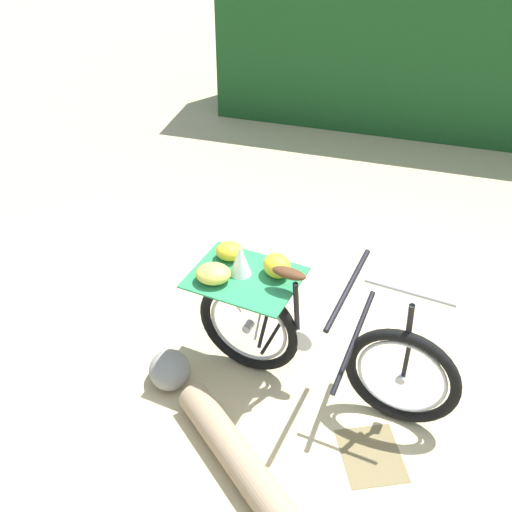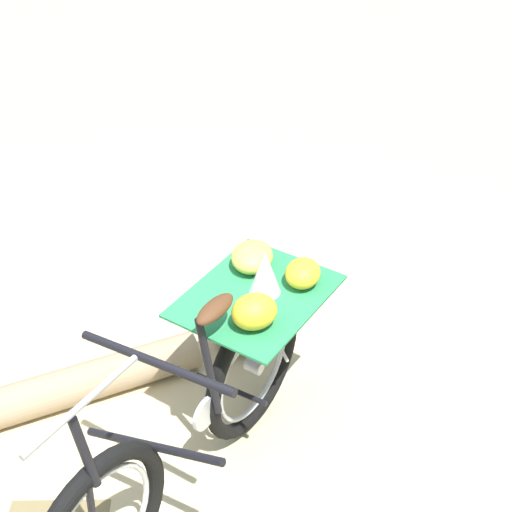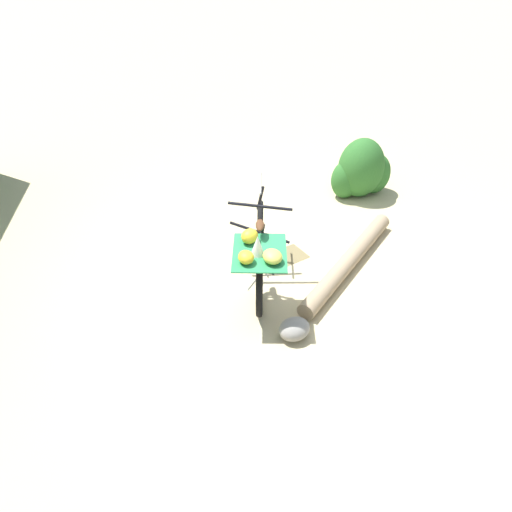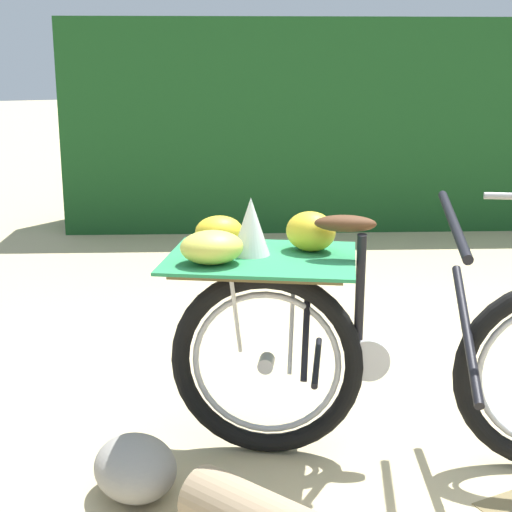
# 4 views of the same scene
# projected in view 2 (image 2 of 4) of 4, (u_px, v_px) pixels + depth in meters

# --- Properties ---
(ground_plane) EXTENTS (60.00, 60.00, 0.00)m
(ground_plane) POSITION_uv_depth(u_px,v_px,m) (132.00, 512.00, 3.26)
(ground_plane) COLOR #C6B284
(bicycle) EXTENTS (1.25, 1.64, 1.03)m
(bicycle) POSITION_uv_depth(u_px,v_px,m) (203.00, 402.00, 3.14)
(bicycle) COLOR black
(bicycle) RESTS_ON ground_plane
(path_stone) EXTENTS (0.33, 0.28, 0.21)m
(path_stone) POSITION_uv_depth(u_px,v_px,m) (241.00, 331.00, 4.08)
(path_stone) COLOR gray
(path_stone) RESTS_ON ground_plane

